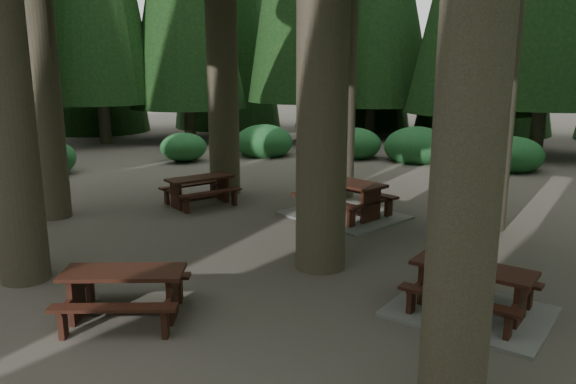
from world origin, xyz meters
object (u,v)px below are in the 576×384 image
Objects in this scene: picnic_table_b at (200,186)px; picnic_table_e at (124,287)px; picnic_table_c at (344,204)px; picnic_table_a at (471,298)px.

picnic_table_e reaches higher than picnic_table_b.
picnic_table_b is 3.59m from picnic_table_c.
picnic_table_a is 5.22m from picnic_table_c.
picnic_table_c is at bearing -53.63° from picnic_table_b.
picnic_table_c is at bearing 55.17° from picnic_table_e.
picnic_table_c reaches higher than picnic_table_a.
picnic_table_a is 1.08× the size of picnic_table_b.
picnic_table_b is at bearing 88.30° from picnic_table_e.
picnic_table_a is 4.77m from picnic_table_e.
picnic_table_a reaches higher than picnic_table_e.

